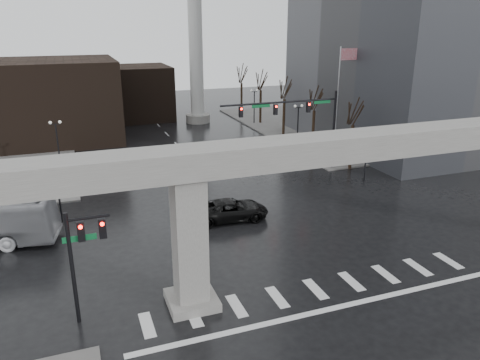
{
  "coord_description": "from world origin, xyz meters",
  "views": [
    {
      "loc": [
        -12.1,
        -21.31,
        14.56
      ],
      "look_at": [
        -1.93,
        6.24,
        4.5
      ],
      "focal_mm": 35.0,
      "sensor_mm": 36.0,
      "label": 1
    }
  ],
  "objects": [
    {
      "name": "signal_mast_arm",
      "position": [
        8.99,
        18.8,
        5.83
      ],
      "size": [
        12.12,
        0.43,
        8.0
      ],
      "color": "black",
      "rests_on": "ground"
    },
    {
      "name": "tree_right_1",
      "position": [
        14.53,
        26.02,
        2.85
      ],
      "size": [
        1.09,
        1.61,
        7.67
      ],
      "color": "black",
      "rests_on": "ground"
    },
    {
      "name": "building_far_mid",
      "position": [
        -2.0,
        52.0,
        4.0
      ],
      "size": [
        10.0,
        10.0,
        8.0
      ],
      "primitive_type": "cube",
      "color": "black",
      "rests_on": "ground"
    },
    {
      "name": "sidewalk_ne",
      "position": [
        26.0,
        36.0,
        0.07
      ],
      "size": [
        28.0,
        36.0,
        0.15
      ],
      "primitive_type": "cube",
      "color": "slate",
      "rests_on": "ground"
    },
    {
      "name": "building_far_left",
      "position": [
        -14.0,
        42.0,
        5.0
      ],
      "size": [
        16.0,
        14.0,
        10.0
      ],
      "primitive_type": "cube",
      "color": "black",
      "rests_on": "ground"
    },
    {
      "name": "lamp_left_2",
      "position": [
        -13.5,
        42.0,
        3.47
      ],
      "size": [
        1.22,
        0.32,
        5.11
      ],
      "color": "black",
      "rests_on": "ground"
    },
    {
      "name": "tree_right_2",
      "position": [
        14.53,
        34.02,
        2.91
      ],
      "size": [
        1.1,
        1.63,
        7.85
      ],
      "color": "black",
      "rests_on": "ground"
    },
    {
      "name": "tree_right_0",
      "position": [
        14.53,
        18.02,
        2.79
      ],
      "size": [
        1.09,
        1.58,
        7.5
      ],
      "color": "black",
      "rests_on": "ground"
    },
    {
      "name": "ground",
      "position": [
        0.0,
        0.0,
        0.0
      ],
      "size": [
        160.0,
        160.0,
        0.0
      ],
      "primitive_type": "plane",
      "color": "black",
      "rests_on": "ground"
    },
    {
      "name": "lamp_right_2",
      "position": [
        13.5,
        42.0,
        3.47
      ],
      "size": [
        1.22,
        0.32,
        5.11
      ],
      "color": "black",
      "rests_on": "ground"
    },
    {
      "name": "lamp_right_0",
      "position": [
        13.5,
        14.0,
        3.47
      ],
      "size": [
        1.22,
        0.32,
        5.11
      ],
      "color": "black",
      "rests_on": "ground"
    },
    {
      "name": "signal_left_pole",
      "position": [
        -12.25,
        0.5,
        4.07
      ],
      "size": [
        2.3,
        0.3,
        6.0
      ],
      "color": "black",
      "rests_on": "ground"
    },
    {
      "name": "elevated_guideway",
      "position": [
        1.26,
        0.0,
        6.88
      ],
      "size": [
        48.0,
        2.6,
        8.7
      ],
      "color": "#98948F",
      "rests_on": "ground"
    },
    {
      "name": "lamp_right_1",
      "position": [
        13.5,
        28.0,
        3.47
      ],
      "size": [
        1.22,
        0.32,
        5.11
      ],
      "color": "black",
      "rests_on": "ground"
    },
    {
      "name": "tree_right_4",
      "position": [
        14.53,
        50.02,
        3.04
      ],
      "size": [
        1.12,
        1.69,
        8.19
      ],
      "color": "black",
      "rests_on": "ground"
    },
    {
      "name": "pickup_truck",
      "position": [
        -1.32,
        9.99,
        0.81
      ],
      "size": [
        5.99,
        3.08,
        1.62
      ],
      "primitive_type": "imported",
      "rotation": [
        0.0,
        0.0,
        1.5
      ],
      "color": "black",
      "rests_on": "ground"
    },
    {
      "name": "tree_right_3",
      "position": [
        14.53,
        42.02,
        2.98
      ],
      "size": [
        1.11,
        1.66,
        8.02
      ],
      "color": "black",
      "rests_on": "ground"
    },
    {
      "name": "flagpole_assembly",
      "position": [
        15.29,
        22.0,
        7.53
      ],
      "size": [
        2.06,
        0.12,
        12.0
      ],
      "color": "silver",
      "rests_on": "ground"
    },
    {
      "name": "lamp_left_1",
      "position": [
        -13.5,
        28.0,
        3.47
      ],
      "size": [
        1.22,
        0.32,
        5.11
      ],
      "color": "black",
      "rests_on": "ground"
    },
    {
      "name": "lamp_left_0",
      "position": [
        -13.5,
        14.0,
        3.47
      ],
      "size": [
        1.22,
        0.32,
        5.11
      ],
      "color": "black",
      "rests_on": "ground"
    },
    {
      "name": "smokestack",
      "position": [
        6.0,
        46.0,
        13.35
      ],
      "size": [
        3.6,
        3.6,
        30.0
      ],
      "color": "beige",
      "rests_on": "ground"
    }
  ]
}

